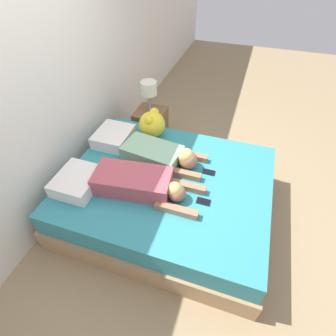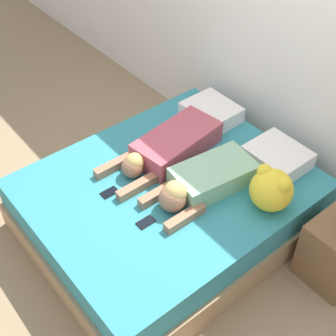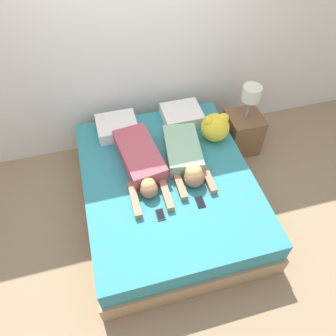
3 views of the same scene
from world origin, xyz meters
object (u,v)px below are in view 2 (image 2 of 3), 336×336
person_left (168,147)px  pillow_head_right (277,157)px  bed (168,205)px  cell_phone_left (110,192)px  pillow_head_left (211,112)px  cell_phone_right (146,222)px  plush_toy (272,189)px  person_right (201,182)px

person_left → pillow_head_right: bearing=44.8°
bed → pillow_head_right: 0.97m
bed → cell_phone_left: 0.53m
pillow_head_right → cell_phone_left: (-0.58, -1.24, -0.07)m
pillow_head_right → cell_phone_left: bearing=-115.1°
pillow_head_left → cell_phone_right: pillow_head_left is taller
person_left → cell_phone_left: (0.05, -0.62, -0.09)m
pillow_head_right → plush_toy: bearing=-55.7°
pillow_head_left → person_left: size_ratio=0.42×
person_right → cell_phone_left: bearing=-127.1°
pillow_head_right → person_left: (-0.63, -0.62, 0.02)m
person_left → cell_phone_right: bearing=-51.8°
bed → person_left: (-0.24, 0.20, 0.36)m
pillow_head_left → pillow_head_right: bearing=0.0°
cell_phone_left → bed: bearing=65.8°
bed → person_left: bearing=140.1°
pillow_head_left → person_right: person_right is taller
pillow_head_left → pillow_head_right: size_ratio=1.00×
cell_phone_left → plush_toy: plush_toy is taller
person_left → plush_toy: bearing=14.3°
person_left → plush_toy: (0.89, 0.23, 0.07)m
bed → plush_toy: (0.66, 0.42, 0.43)m
cell_phone_right → plush_toy: size_ratio=0.39×
cell_phone_right → plush_toy: bearing=61.7°
person_left → pillow_head_left: bearing=104.0°
cell_phone_right → person_right: bearing=88.9°
pillow_head_right → plush_toy: (0.27, -0.39, 0.10)m
person_right → cell_phone_right: bearing=-91.1°
bed → pillow_head_left: 0.97m
pillow_head_right → person_left: size_ratio=0.42×
cell_phone_right → pillow_head_right: bearing=82.0°
plush_toy → pillow_head_right: bearing=124.3°
person_left → person_right: 0.47m
pillow_head_right → cell_phone_right: 1.22m
person_left → cell_phone_left: size_ratio=8.29×
person_left → person_right: (0.47, -0.06, -0.00)m
bed → person_right: person_right is taller
cell_phone_right → pillow_head_left: bearing=117.0°
pillow_head_left → person_right: size_ratio=0.49×
person_left → cell_phone_right: (0.46, -0.58, -0.09)m
plush_toy → person_right: bearing=-145.9°
cell_phone_left → person_right: bearing=52.9°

